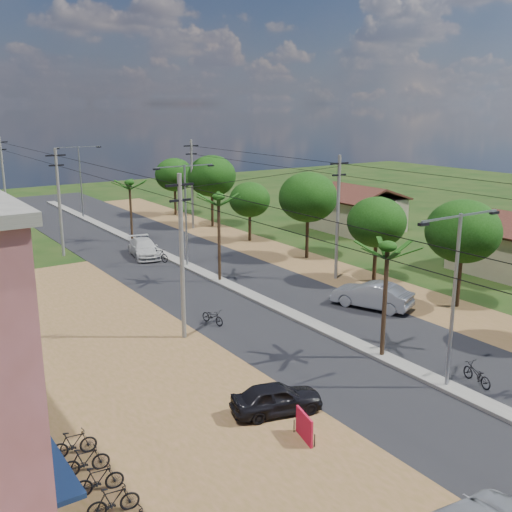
{
  "coord_description": "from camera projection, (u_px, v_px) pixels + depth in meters",
  "views": [
    {
      "loc": [
        -20.91,
        -15.64,
        12.44
      ],
      "look_at": [
        -0.16,
        15.1,
        3.0
      ],
      "focal_mm": 42.0,
      "sensor_mm": 36.0,
      "label": 1
    }
  ],
  "objects": [
    {
      "name": "tree_east_h",
      "position": [
        174.0,
        175.0,
        67.93
      ],
      "size": [
        4.4,
        4.4,
        6.52
      ],
      "color": "black",
      "rests_on": "ground"
    },
    {
      "name": "roadside_sign",
      "position": [
        304.0,
        427.0,
        22.67
      ],
      "size": [
        0.42,
        1.35,
        1.14
      ],
      "rotation": [
        0.0,
        0.0,
        -0.24
      ],
      "color": "#A90F2A",
      "rests_on": "ground"
    },
    {
      "name": "car_silver_mid",
      "position": [
        372.0,
        296.0,
        37.35
      ],
      "size": [
        3.55,
        5.27,
        1.64
      ],
      "primitive_type": "imported",
      "rotation": [
        0.0,
        0.0,
        3.54
      ],
      "color": "#92959A",
      "rests_on": "ground"
    },
    {
      "name": "median",
      "position": [
        235.0,
        288.0,
        41.41
      ],
      "size": [
        1.0,
        90.0,
        0.18
      ],
      "primitive_type": "cube",
      "color": "#605E56",
      "rests_on": "ground"
    },
    {
      "name": "dirt_shoulder_east",
      "position": [
        355.0,
        280.0,
        43.63
      ],
      "size": [
        5.0,
        90.0,
        0.03
      ],
      "primitive_type": "cube",
      "color": "brown",
      "rests_on": "ground"
    },
    {
      "name": "palm_median_mid",
      "position": [
        219.0,
        201.0,
        41.58
      ],
      "size": [
        2.0,
        2.0,
        6.55
      ],
      "color": "black",
      "rests_on": "ground"
    },
    {
      "name": "palm_median_far",
      "position": [
        129.0,
        185.0,
        54.59
      ],
      "size": [
        2.0,
        2.0,
        5.85
      ],
      "color": "black",
      "rests_on": "ground"
    },
    {
      "name": "utility_pole_w_c",
      "position": [
        59.0,
        200.0,
        49.31
      ],
      "size": [
        1.6,
        0.24,
        9.0
      ],
      "color": "#605E56",
      "rests_on": "ground"
    },
    {
      "name": "streetlight_far",
      "position": [
        80.0,
        175.0,
        65.95
      ],
      "size": [
        5.1,
        0.18,
        8.0
      ],
      "color": "gray",
      "rests_on": "ground"
    },
    {
      "name": "car_parked_dark",
      "position": [
        277.0,
        399.0,
        24.64
      ],
      "size": [
        4.07,
        2.47,
        1.3
      ],
      "primitive_type": "imported",
      "rotation": [
        0.0,
        0.0,
        1.31
      ],
      "color": "black",
      "rests_on": "ground"
    },
    {
      "name": "utility_pole_w_b",
      "position": [
        182.0,
        254.0,
        31.64
      ],
      "size": [
        1.6,
        0.24,
        9.0
      ],
      "color": "#605E56",
      "rests_on": "ground"
    },
    {
      "name": "tree_east_g",
      "position": [
        212.0,
        176.0,
        61.52
      ],
      "size": [
        5.0,
        5.0,
        7.38
      ],
      "color": "black",
      "rests_on": "ground"
    },
    {
      "name": "tree_east_c",
      "position": [
        463.0,
        231.0,
        36.66
      ],
      "size": [
        4.6,
        4.6,
        6.83
      ],
      "color": "black",
      "rests_on": "ground"
    },
    {
      "name": "ground",
      "position": [
        446.0,
        388.0,
        26.97
      ],
      "size": [
        160.0,
        160.0,
        0.0
      ],
      "primitive_type": "plane",
      "color": "black",
      "rests_on": "ground"
    },
    {
      "name": "moto_rider_west_a",
      "position": [
        213.0,
        317.0,
        34.68
      ],
      "size": [
        0.97,
        1.8,
        0.9
      ],
      "primitive_type": "imported",
      "rotation": [
        0.0,
        0.0,
        0.23
      ],
      "color": "black",
      "rests_on": "ground"
    },
    {
      "name": "tree_east_d",
      "position": [
        377.0,
        222.0,
        42.24
      ],
      "size": [
        4.2,
        4.2,
        6.13
      ],
      "color": "black",
      "rests_on": "ground"
    },
    {
      "name": "utility_pole_w_d",
      "position": [
        3.0,
        176.0,
        66.18
      ],
      "size": [
        1.6,
        0.24,
        9.0
      ],
      "color": "#605E56",
      "rests_on": "ground"
    },
    {
      "name": "moto_rider_west_b",
      "position": [
        159.0,
        255.0,
        48.33
      ],
      "size": [
        1.2,
        1.95,
        1.13
      ],
      "primitive_type": "imported",
      "rotation": [
        0.0,
        0.0,
        0.39
      ],
      "color": "black",
      "rests_on": "ground"
    },
    {
      "name": "tree_east_e",
      "position": [
        308.0,
        197.0,
        48.59
      ],
      "size": [
        4.8,
        4.8,
        7.14
      ],
      "color": "black",
      "rests_on": "ground"
    },
    {
      "name": "utility_pole_e_b",
      "position": [
        338.0,
        215.0,
        42.72
      ],
      "size": [
        1.6,
        0.24,
        9.0
      ],
      "color": "#605E56",
      "rests_on": "ground"
    },
    {
      "name": "parked_scooter_row",
      "position": [
        121.0,
        512.0,
        18.02
      ],
      "size": [
        1.71,
        9.79,
        1.0
      ],
      "color": "black",
      "rests_on": "ground"
    },
    {
      "name": "palm_median_near",
      "position": [
        387.0,
        252.0,
        28.82
      ],
      "size": [
        2.0,
        2.0,
        6.15
      ],
      "color": "black",
      "rests_on": "ground"
    },
    {
      "name": "streetlight_near",
      "position": [
        455.0,
        287.0,
        25.79
      ],
      "size": [
        5.1,
        0.18,
        8.0
      ],
      "color": "gray",
      "rests_on": "ground"
    },
    {
      "name": "dirt_lot_west",
      "position": [
        59.0,
        407.0,
        25.26
      ],
      "size": [
        18.0,
        46.0,
        0.04
      ],
      "primitive_type": "cube",
      "color": "brown",
      "rests_on": "ground"
    },
    {
      "name": "moto_rider_east",
      "position": [
        477.0,
        375.0,
        27.21
      ],
      "size": [
        1.06,
        1.91,
        0.95
      ],
      "primitive_type": "imported",
      "rotation": [
        0.0,
        0.0,
        2.89
      ],
      "color": "black",
      "rests_on": "ground"
    },
    {
      "name": "car_white_far",
      "position": [
        144.0,
        249.0,
        49.92
      ],
      "size": [
        3.01,
        5.33,
        1.46
      ],
      "primitive_type": "imported",
      "rotation": [
        0.0,
        0.0,
        -0.2
      ],
      "color": "#B1B1AD",
      "rests_on": "ground"
    },
    {
      "name": "tree_east_f",
      "position": [
        250.0,
        200.0,
        55.1
      ],
      "size": [
        3.8,
        3.8,
        5.52
      ],
      "color": "black",
      "rests_on": "ground"
    },
    {
      "name": "road",
      "position": [
        259.0,
        300.0,
        39.02
      ],
      "size": [
        12.0,
        110.0,
        0.04
      ],
      "primitive_type": "cube",
      "color": "black",
      "rests_on": "ground"
    },
    {
      "name": "utility_pole_e_c",
      "position": [
        192.0,
        182.0,
        60.39
      ],
      "size": [
        1.6,
        0.24,
        9.0
      ],
      "color": "#605E56",
      "rests_on": "ground"
    },
    {
      "name": "streetlight_mid",
      "position": [
        186.0,
        207.0,
        45.87
      ],
      "size": [
        5.1,
        0.18,
        8.0
      ],
      "color": "gray",
      "rests_on": "ground"
    },
    {
      "name": "house_east_far",
      "position": [
        358.0,
        207.0,
        60.26
      ],
      "size": [
        7.6,
        7.5,
        4.6
      ],
      "color": "tan",
      "rests_on": "ground"
    }
  ]
}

